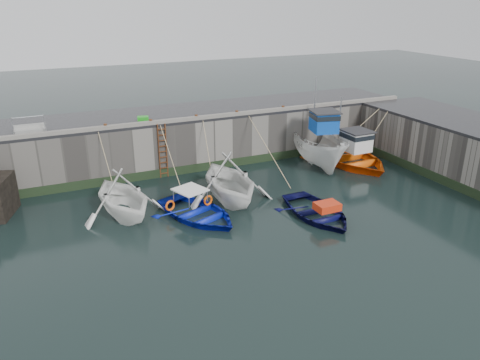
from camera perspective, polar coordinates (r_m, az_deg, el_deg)
name	(u,v)px	position (r m, az deg, el deg)	size (l,w,h in m)	color
ground	(275,247)	(19.99, 4.26, -8.13)	(120.00, 120.00, 0.00)	black
quay_back	(183,137)	(30.14, -7.02, 5.20)	(30.00, 5.00, 3.00)	slate
quay_right	(477,153)	(30.17, 26.96, 3.00)	(5.00, 15.00, 3.00)	slate
road_back	(181,113)	(29.74, -7.16, 8.12)	(30.00, 5.00, 0.16)	black
kerb_back	(194,118)	(27.52, -5.69, 7.49)	(30.00, 0.30, 0.20)	slate
algae_back	(196,168)	(28.22, -5.34, 1.47)	(30.00, 0.08, 0.50)	black
algae_right	(441,179)	(28.68, 23.30, 0.07)	(0.08, 15.00, 0.50)	black
ladder	(163,151)	(27.21, -9.39, 3.49)	(0.51, 0.08, 3.20)	#3F1E0F
boat_near_white	(124,215)	(23.39, -13.95, -4.12)	(4.24, 4.91, 2.59)	white
boat_near_white_rope	(112,190)	(26.45, -15.36, -1.22)	(0.04, 3.12, 3.10)	tan
boat_near_blue	(198,217)	(22.56, -5.18, -4.53)	(3.43, 4.80, 0.99)	#0C1EB6
boat_near_blue_rope	(172,187)	(26.25, -8.25, -0.82)	(0.04, 4.32, 3.10)	tan
boat_near_blacktrim	(229,200)	(24.36, -1.31, -2.40)	(4.63, 5.36, 2.82)	white
boat_near_blacktrim_rope	(205,177)	(27.45, -4.24, 0.36)	(0.04, 3.38, 3.10)	tan
boat_near_navy	(316,216)	(22.88, 9.31, -4.34)	(3.31, 4.63, 0.96)	#090A3B
boat_near_navy_rope	(266,179)	(27.09, 3.16, 0.10)	(0.04, 6.25, 3.10)	tan
boat_far_white	(319,147)	(29.69, 9.61, 3.99)	(4.01, 7.12, 5.59)	silver
boat_far_orange	(349,157)	(30.38, 13.15, 2.81)	(4.76, 6.60, 4.35)	#F05C0C
fish_crate	(143,119)	(27.55, -11.74, 7.28)	(0.63, 0.45, 0.31)	#1C9A1C
railing	(30,128)	(27.23, -24.26, 5.76)	(1.60, 1.05, 1.00)	#A5A8AD
bollard_a	(105,126)	(26.50, -16.10, 6.30)	(0.18, 0.18, 0.28)	#3F1E0F
bollard_b	(151,122)	(26.94, -10.83, 7.00)	(0.18, 0.18, 0.28)	#3F1E0F
bollard_c	(196,117)	(27.67, -5.36, 7.66)	(0.18, 0.18, 0.28)	#3F1E0F
bollard_d	(237,113)	(28.59, -0.39, 8.20)	(0.18, 0.18, 0.28)	#3F1E0F
bollard_e	(283,108)	(29.99, 5.27, 8.74)	(0.18, 0.18, 0.28)	#3F1E0F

